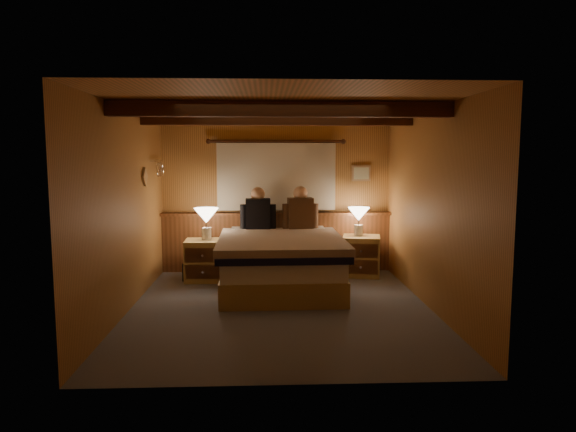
{
  "coord_description": "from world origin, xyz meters",
  "views": [
    {
      "loc": [
        -0.17,
        -6.02,
        1.83
      ],
      "look_at": [
        0.11,
        0.4,
        1.07
      ],
      "focal_mm": 32.0,
      "sensor_mm": 36.0,
      "label": 1
    }
  ],
  "objects": [
    {
      "name": "person_right",
      "position": [
        0.36,
        1.68,
        0.99
      ],
      "size": [
        0.55,
        0.25,
        0.67
      ],
      "rotation": [
        0.0,
        0.0,
        0.1
      ],
      "color": "#492F1D",
      "rests_on": "bed"
    },
    {
      "name": "ceiling_beams",
      "position": [
        0.0,
        0.15,
        2.31
      ],
      "size": [
        3.6,
        1.65,
        0.16
      ],
      "color": "#462211",
      "rests_on": "ceiling"
    },
    {
      "name": "framed_print",
      "position": [
        1.35,
        2.08,
        1.55
      ],
      "size": [
        0.3,
        0.04,
        0.25
      ],
      "color": "#A78153",
      "rests_on": "wall_back"
    },
    {
      "name": "wall_right",
      "position": [
        1.8,
        0.0,
        1.2
      ],
      "size": [
        0.0,
        4.2,
        4.2
      ],
      "primitive_type": "plane",
      "rotation": [
        1.57,
        0.0,
        -1.57
      ],
      "color": "#B78041",
      "rests_on": "floor"
    },
    {
      "name": "lamp_left",
      "position": [
        -1.04,
        1.45,
        0.93
      ],
      "size": [
        0.36,
        0.36,
        0.47
      ],
      "color": "silver",
      "rests_on": "nightstand_left"
    },
    {
      "name": "curtain_window",
      "position": [
        0.0,
        2.03,
        1.52
      ],
      "size": [
        2.18,
        0.09,
        1.11
      ],
      "color": "#462211",
      "rests_on": "wall_back"
    },
    {
      "name": "nightstand_left",
      "position": [
        -1.08,
        1.43,
        0.3
      ],
      "size": [
        0.56,
        0.51,
        0.6
      ],
      "rotation": [
        0.0,
        0.0,
        0.02
      ],
      "color": "#AB8C49",
      "rests_on": "floor"
    },
    {
      "name": "nightstand_right",
      "position": [
        1.29,
        1.63,
        0.31
      ],
      "size": [
        0.64,
        0.6,
        0.61
      ],
      "rotation": [
        0.0,
        0.0,
        -0.2
      ],
      "color": "#AB8C49",
      "rests_on": "floor"
    },
    {
      "name": "bed",
      "position": [
        0.03,
        0.91,
        0.38
      ],
      "size": [
        1.7,
        2.17,
        0.73
      ],
      "rotation": [
        0.0,
        0.0,
        0.02
      ],
      "color": "#AB8C49",
      "rests_on": "floor"
    },
    {
      "name": "floor",
      "position": [
        0.0,
        0.0,
        0.0
      ],
      "size": [
        4.2,
        4.2,
        0.0
      ],
      "primitive_type": "plane",
      "color": "#565A66",
      "rests_on": "ground"
    },
    {
      "name": "wall_left",
      "position": [
        -1.8,
        0.0,
        1.2
      ],
      "size": [
        0.0,
        4.2,
        4.2
      ],
      "primitive_type": "plane",
      "rotation": [
        1.57,
        0.0,
        1.57
      ],
      "color": "#B78041",
      "rests_on": "floor"
    },
    {
      "name": "wainscot",
      "position": [
        0.0,
        2.04,
        0.49
      ],
      "size": [
        3.6,
        0.23,
        0.94
      ],
      "color": "brown",
      "rests_on": "wall_back"
    },
    {
      "name": "coat_rail",
      "position": [
        -1.72,
        1.58,
        1.67
      ],
      "size": [
        0.05,
        0.55,
        0.24
      ],
      "color": "silver",
      "rests_on": "wall_left"
    },
    {
      "name": "lamp_right",
      "position": [
        1.25,
        1.69,
        0.92
      ],
      "size": [
        0.33,
        0.33,
        0.44
      ],
      "color": "silver",
      "rests_on": "nightstand_right"
    },
    {
      "name": "duffel_bag",
      "position": [
        -1.16,
        1.47,
        0.14
      ],
      "size": [
        0.46,
        0.3,
        0.32
      ],
      "rotation": [
        0.0,
        0.0,
        -0.08
      ],
      "color": "black",
      "rests_on": "floor"
    },
    {
      "name": "wall_back",
      "position": [
        0.0,
        2.1,
        1.2
      ],
      "size": [
        3.6,
        0.0,
        3.6
      ],
      "primitive_type": "plane",
      "rotation": [
        1.57,
        0.0,
        0.0
      ],
      "color": "#B78041",
      "rests_on": "floor"
    },
    {
      "name": "ceiling",
      "position": [
        0.0,
        0.0,
        2.4
      ],
      "size": [
        4.2,
        4.2,
        0.0
      ],
      "primitive_type": "plane",
      "rotation": [
        3.14,
        0.0,
        0.0
      ],
      "color": "#E49455",
      "rests_on": "wall_back"
    },
    {
      "name": "person_left",
      "position": [
        -0.29,
        1.67,
        0.99
      ],
      "size": [
        0.54,
        0.22,
        0.66
      ],
      "rotation": [
        0.0,
        0.0,
        0.01
      ],
      "color": "black",
      "rests_on": "bed"
    },
    {
      "name": "wall_front",
      "position": [
        0.0,
        -2.1,
        1.2
      ],
      "size": [
        3.6,
        0.0,
        3.6
      ],
      "primitive_type": "plane",
      "rotation": [
        -1.57,
        0.0,
        0.0
      ],
      "color": "#B78041",
      "rests_on": "floor"
    }
  ]
}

